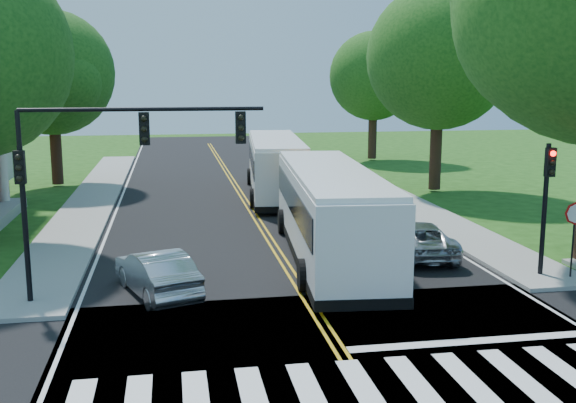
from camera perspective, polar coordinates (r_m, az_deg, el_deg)
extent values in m
plane|color=#1D4611|center=(15.65, 5.91, -14.73)|extent=(140.00, 140.00, 0.00)
cube|color=black|center=(32.54, -2.72, -1.42)|extent=(14.00, 96.00, 0.01)
cube|color=black|center=(15.64, 5.91, -14.71)|extent=(60.00, 12.00, 0.01)
cube|color=gold|center=(36.44, -3.51, -0.15)|extent=(0.36, 70.00, 0.01)
cube|color=silver|center=(36.33, -14.23, -0.48)|extent=(0.12, 70.00, 0.01)
cube|color=silver|center=(37.79, 6.79, 0.18)|extent=(0.12, 70.00, 0.01)
cube|color=silver|center=(15.20, 6.44, -15.44)|extent=(12.60, 3.00, 0.01)
cube|color=silver|center=(18.19, 15.38, -11.33)|extent=(6.60, 0.40, 0.01)
cube|color=gray|center=(39.41, -16.10, 0.35)|extent=(2.60, 40.00, 0.15)
cube|color=gray|center=(41.04, 7.60, 1.05)|extent=(2.60, 40.00, 0.15)
cylinder|color=#301C13|center=(44.39, -19.05, 4.23)|extent=(0.70, 0.70, 4.40)
sphere|color=#397622|center=(44.19, -19.41, 10.26)|extent=(7.60, 7.60, 7.60)
cylinder|color=#301C13|center=(40.87, 12.40, 4.50)|extent=(0.70, 0.70, 5.00)
sphere|color=#397622|center=(40.69, 12.69, 11.84)|extent=(8.40, 8.40, 8.40)
cylinder|color=#301C13|center=(56.25, 7.17, 5.87)|extent=(0.70, 0.70, 4.40)
sphere|color=#397622|center=(56.09, 7.27, 10.50)|extent=(7.20, 7.20, 7.20)
cylinder|color=silver|center=(37.07, -23.02, 2.49)|extent=(0.50, 0.50, 4.20)
cylinder|color=black|center=(20.98, -21.37, -1.84)|extent=(0.16, 0.16, 4.60)
cube|color=black|center=(20.56, -21.76, 2.71)|extent=(0.30, 0.22, 0.95)
sphere|color=black|center=(20.39, -21.89, 3.49)|extent=(0.18, 0.18, 0.18)
cylinder|color=black|center=(20.15, -12.11, 7.64)|extent=(7.00, 0.12, 0.12)
cube|color=black|center=(20.03, -12.07, 6.05)|extent=(0.30, 0.22, 0.95)
cube|color=black|center=(20.12, -4.03, 6.27)|extent=(0.30, 0.22, 0.95)
cylinder|color=black|center=(23.89, 20.88, -0.65)|extent=(0.16, 0.16, 4.40)
cube|color=black|center=(23.53, 21.32, 3.12)|extent=(0.30, 0.22, 0.95)
sphere|color=#FF0A05|center=(23.38, 21.54, 3.80)|extent=(0.18, 0.18, 0.18)
cylinder|color=black|center=(24.12, 22.96, -3.36)|extent=(0.06, 0.06, 2.20)
cylinder|color=#A50A07|center=(23.88, 23.17, -0.93)|extent=(0.76, 0.04, 0.76)
cube|color=silver|center=(25.01, 3.57, -1.02)|extent=(3.84, 13.07, 3.00)
cube|color=black|center=(24.91, 3.58, 0.21)|extent=(3.84, 12.18, 1.04)
cube|color=black|center=(31.29, 1.78, 1.99)|extent=(2.67, 0.32, 1.75)
cube|color=orange|center=(31.16, 1.79, 3.77)|extent=(1.86, 0.25, 0.35)
cube|color=black|center=(25.30, 3.53, -3.98)|extent=(3.90, 13.18, 0.33)
cube|color=silver|center=(24.75, 3.61, 2.52)|extent=(3.75, 12.68, 0.24)
cylinder|color=black|center=(29.59, 5.01, -1.58)|extent=(0.43, 1.07, 1.05)
cylinder|color=black|center=(29.23, -0.48, -1.69)|extent=(0.43, 1.07, 1.05)
cylinder|color=black|center=(21.81, 8.81, -5.98)|extent=(0.43, 1.07, 1.05)
cylinder|color=black|center=(21.32, 1.34, -6.24)|extent=(0.43, 1.07, 1.05)
cube|color=silver|center=(38.72, -1.07, 2.97)|extent=(3.93, 12.83, 2.94)
cube|color=black|center=(38.66, -1.07, 3.76)|extent=(3.91, 11.95, 1.02)
cube|color=black|center=(44.99, -1.54, 4.47)|extent=(2.62, 0.35, 1.71)
cube|color=orange|center=(44.90, -1.55, 5.69)|extent=(1.82, 0.27, 0.34)
cube|color=black|center=(38.91, -1.06, 1.06)|extent=(3.99, 12.93, 0.32)
cube|color=silver|center=(38.56, -1.07, 5.22)|extent=(3.84, 12.45, 0.24)
cylinder|color=black|center=(43.10, 0.46, 2.18)|extent=(0.44, 1.06, 1.03)
cylinder|color=black|center=(42.95, -3.24, 2.14)|extent=(0.44, 1.06, 1.03)
cylinder|color=black|center=(35.21, 1.57, 0.35)|extent=(0.44, 1.06, 1.03)
cylinder|color=black|center=(35.03, -2.96, 0.29)|extent=(0.44, 1.06, 1.03)
imported|color=#B7B9BF|center=(21.32, -11.06, -5.93)|extent=(2.85, 4.55, 1.42)
imported|color=#A8ABAF|center=(25.90, 10.87, -3.13)|extent=(2.65, 4.95, 1.32)
imported|color=black|center=(35.42, 5.44, 0.62)|extent=(3.21, 4.97, 1.34)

